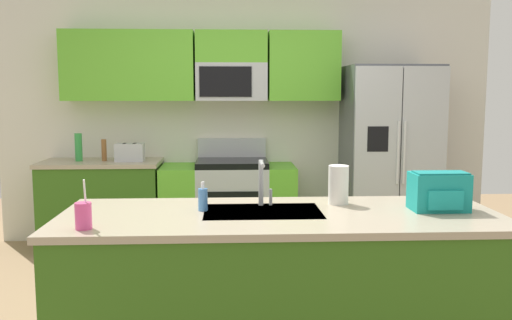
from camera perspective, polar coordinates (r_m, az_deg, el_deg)
ground_plane at (r=4.04m, az=-0.08°, el=-16.05°), size 9.00×9.00×0.00m
kitchen_wall_unit at (r=5.79m, az=-2.47°, el=5.98°), size 5.20×0.43×2.60m
back_counter at (r=5.77m, az=-15.75°, el=-4.51°), size 1.19×0.63×0.90m
range_oven at (r=5.63m, az=-2.89°, el=-4.62°), size 1.36×0.61×1.10m
refrigerator at (r=5.71m, az=13.75°, el=0.25°), size 0.90×0.76×1.85m
island_counter at (r=3.28m, az=2.52°, el=-13.19°), size 2.52×0.94×0.90m
toaster at (r=5.58m, az=-13.05°, el=0.79°), size 0.28×0.16×0.18m
pepper_mill at (r=5.68m, az=-15.60°, el=1.00°), size 0.05×0.05×0.22m
bottle_green at (r=5.74m, az=-18.05°, el=1.28°), size 0.07×0.07×0.28m
sink_faucet at (r=3.30m, az=0.65°, el=-1.98°), size 0.08×0.21×0.28m
drink_cup_pink at (r=2.91m, az=-17.59°, el=-5.55°), size 0.08×0.08×0.26m
soap_dispenser at (r=3.21m, az=-5.57°, el=-4.09°), size 0.06×0.06×0.17m
paper_towel_roll at (r=3.41m, az=8.61°, el=-2.58°), size 0.12×0.12×0.24m
backpack at (r=3.36m, az=18.58°, el=-3.06°), size 0.32×0.22×0.23m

